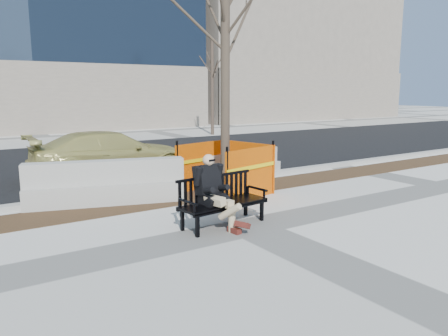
{
  "coord_description": "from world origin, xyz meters",
  "views": [
    {
      "loc": [
        -4.51,
        -6.13,
        2.44
      ],
      "look_at": [
        0.06,
        0.92,
        0.94
      ],
      "focal_mm": 34.99,
      "sensor_mm": 36.0,
      "label": 1
    }
  ],
  "objects_px": {
    "bench": "(224,225)",
    "seated_man": "(212,227)",
    "tree_fence": "(225,194)",
    "jersey_barrier_left": "(107,203)",
    "jersey_barrier_right": "(241,179)",
    "sedan": "(113,177)"
  },
  "relations": [
    {
      "from": "bench",
      "to": "seated_man",
      "type": "xyz_separation_m",
      "value": [
        -0.23,
        0.02,
        0.0
      ]
    },
    {
      "from": "tree_fence",
      "to": "seated_man",
      "type": "bearing_deg",
      "value": -128.33
    },
    {
      "from": "jersey_barrier_left",
      "to": "jersey_barrier_right",
      "type": "height_order",
      "value": "jersey_barrier_left"
    },
    {
      "from": "tree_fence",
      "to": "sedan",
      "type": "distance_m",
      "value": 3.86
    },
    {
      "from": "jersey_barrier_left",
      "to": "seated_man",
      "type": "bearing_deg",
      "value": -52.34
    },
    {
      "from": "jersey_barrier_left",
      "to": "jersey_barrier_right",
      "type": "bearing_deg",
      "value": 24.43
    },
    {
      "from": "tree_fence",
      "to": "jersey_barrier_right",
      "type": "height_order",
      "value": "tree_fence"
    },
    {
      "from": "sedan",
      "to": "jersey_barrier_right",
      "type": "distance_m",
      "value": 3.69
    },
    {
      "from": "tree_fence",
      "to": "jersey_barrier_right",
      "type": "distance_m",
      "value": 1.8
    },
    {
      "from": "bench",
      "to": "jersey_barrier_right",
      "type": "height_order",
      "value": "bench"
    },
    {
      "from": "seated_man",
      "to": "sedan",
      "type": "bearing_deg",
      "value": 82.9
    },
    {
      "from": "sedan",
      "to": "bench",
      "type": "bearing_deg",
      "value": -177.0
    },
    {
      "from": "tree_fence",
      "to": "jersey_barrier_left",
      "type": "bearing_deg",
      "value": 166.45
    },
    {
      "from": "jersey_barrier_left",
      "to": "jersey_barrier_right",
      "type": "distance_m",
      "value": 4.03
    },
    {
      "from": "seated_man",
      "to": "tree_fence",
      "type": "relative_size",
      "value": 0.21
    },
    {
      "from": "bench",
      "to": "sedan",
      "type": "distance_m",
      "value": 5.59
    },
    {
      "from": "sedan",
      "to": "jersey_barrier_left",
      "type": "height_order",
      "value": "sedan"
    },
    {
      "from": "jersey_barrier_right",
      "to": "jersey_barrier_left",
      "type": "bearing_deg",
      "value": 176.22
    },
    {
      "from": "bench",
      "to": "sedan",
      "type": "bearing_deg",
      "value": 85.3
    },
    {
      "from": "seated_man",
      "to": "jersey_barrier_right",
      "type": "relative_size",
      "value": 0.47
    },
    {
      "from": "tree_fence",
      "to": "sedan",
      "type": "height_order",
      "value": "tree_fence"
    },
    {
      "from": "tree_fence",
      "to": "sedan",
      "type": "relative_size",
      "value": 1.42
    }
  ]
}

